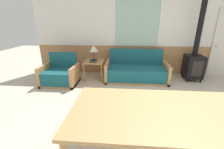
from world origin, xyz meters
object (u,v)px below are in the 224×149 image
at_px(wood_stove, 194,60).
at_px(armchair, 60,75).
at_px(side_table, 94,64).
at_px(table_lamp, 94,49).
at_px(couch, 136,72).
at_px(dining_table, 164,115).

bearing_deg(wood_stove, armchair, -171.16).
height_order(armchair, side_table, armchair).
xyz_separation_m(armchair, side_table, (0.89, 0.47, 0.22)).
xyz_separation_m(armchair, table_lamp, (0.88, 0.58, 0.66)).
bearing_deg(armchair, couch, -0.59).
distance_m(dining_table, wood_stove, 3.34).
bearing_deg(dining_table, armchair, 134.30).
relative_size(couch, table_lamp, 3.95).
height_order(armchair, wood_stove, wood_stove).
xyz_separation_m(side_table, table_lamp, (-0.02, 0.10, 0.43)).
relative_size(table_lamp, wood_stove, 0.20).
distance_m(couch, wood_stove, 1.74).
relative_size(side_table, dining_table, 0.27).
distance_m(side_table, wood_stove, 2.98).
bearing_deg(couch, wood_stove, 5.02).
xyz_separation_m(dining_table, wood_stove, (1.59, 2.94, -0.07)).
distance_m(table_lamp, wood_stove, 3.00).
bearing_deg(wood_stove, dining_table, -118.37).
bearing_deg(side_table, wood_stove, 2.45).
bearing_deg(table_lamp, couch, -5.51).
relative_size(dining_table, wood_stove, 0.94).
bearing_deg(armchair, table_lamp, 20.95).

